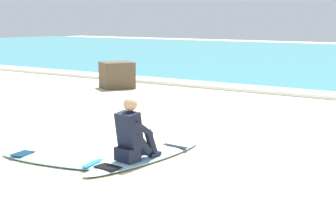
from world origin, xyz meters
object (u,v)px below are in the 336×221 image
(surfboard_main, at_px, (146,157))
(shoreline_rock, at_px, (117,75))
(surfer_seated, at_px, (133,135))
(surfboard_spare_near, at_px, (59,161))

(surfboard_main, xyz_separation_m, shoreline_rock, (-5.72, 6.06, 0.37))
(surfboard_main, xyz_separation_m, surfer_seated, (-0.02, -0.29, 0.40))
(surfer_seated, bearing_deg, surfboard_main, 86.36)
(surfboard_spare_near, xyz_separation_m, shoreline_rock, (-4.75, 6.97, 0.37))
(surfboard_main, relative_size, shoreline_rock, 2.77)
(surfboard_main, distance_m, surfboard_spare_near, 1.33)
(surfer_seated, relative_size, surfboard_spare_near, 0.43)
(surfboard_main, bearing_deg, surfer_seated, -93.64)
(surfer_seated, relative_size, shoreline_rock, 1.00)
(surfer_seated, xyz_separation_m, surfboard_spare_near, (-0.95, -0.62, -0.40))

